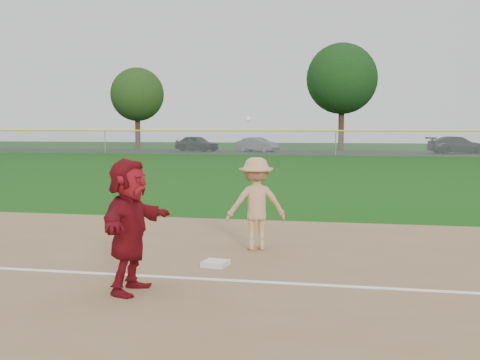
% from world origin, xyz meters
% --- Properties ---
extents(ground, '(160.00, 160.00, 0.00)m').
position_xyz_m(ground, '(0.00, 0.00, 0.00)').
color(ground, '#12450D').
rests_on(ground, ground).
extents(foul_line, '(60.00, 0.10, 0.01)m').
position_xyz_m(foul_line, '(0.00, -0.80, 0.03)').
color(foul_line, white).
rests_on(foul_line, infield_dirt).
extents(parking_asphalt, '(120.00, 10.00, 0.01)m').
position_xyz_m(parking_asphalt, '(0.00, 46.00, 0.01)').
color(parking_asphalt, black).
rests_on(parking_asphalt, ground).
extents(first_base, '(0.43, 0.43, 0.09)m').
position_xyz_m(first_base, '(-0.11, 0.06, 0.06)').
color(first_base, silver).
rests_on(first_base, infield_dirt).
extents(base_runner, '(0.67, 1.74, 1.83)m').
position_xyz_m(base_runner, '(-0.88, -1.66, 0.94)').
color(base_runner, maroon).
rests_on(base_runner, infield_dirt).
extents(car_left, '(4.71, 3.31, 1.49)m').
position_xyz_m(car_left, '(-13.37, 46.11, 0.76)').
color(car_left, black).
rests_on(car_left, parking_asphalt).
extents(car_mid, '(4.27, 2.94, 1.33)m').
position_xyz_m(car_mid, '(-7.47, 46.11, 0.68)').
color(car_mid, slate).
rests_on(car_mid, parking_asphalt).
extents(car_right, '(5.50, 3.40, 1.49)m').
position_xyz_m(car_right, '(10.19, 45.54, 0.75)').
color(car_right, black).
rests_on(car_right, parking_asphalt).
extents(first_base_play, '(1.25, 1.16, 2.42)m').
position_xyz_m(first_base_play, '(0.30, 1.52, 0.87)').
color(first_base_play, '#ACACAF').
rests_on(first_base_play, infield_dirt).
extents(outfield_fence, '(110.00, 0.12, 110.00)m').
position_xyz_m(outfield_fence, '(0.00, 40.00, 1.96)').
color(outfield_fence, '#999EA0').
rests_on(outfield_fence, ground).
extents(tree_1, '(5.80, 5.80, 8.75)m').
position_xyz_m(tree_1, '(-22.00, 53.00, 5.83)').
color(tree_1, '#341E12').
rests_on(tree_1, ground).
extents(tree_2, '(7.00, 7.00, 10.58)m').
position_xyz_m(tree_2, '(0.00, 51.50, 7.06)').
color(tree_2, '#331F12').
rests_on(tree_2, ground).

